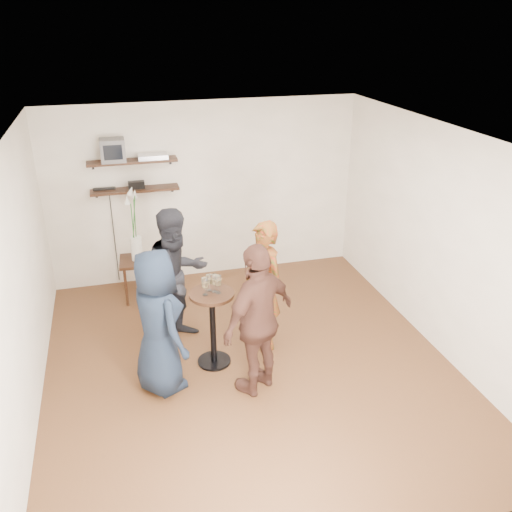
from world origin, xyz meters
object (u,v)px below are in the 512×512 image
at_px(drinks_table, 213,319).
at_px(person_dark, 177,277).
at_px(person_plaid, 263,286).
at_px(dvd_deck, 153,156).
at_px(radio, 136,185).
at_px(side_table, 138,266).
at_px(crt_monitor, 113,150).
at_px(person_brown, 259,320).
at_px(person_navy, 158,322).

relative_size(drinks_table, person_dark, 0.54).
bearing_deg(person_plaid, dvd_deck, -171.77).
xyz_separation_m(radio, drinks_table, (0.60, -2.23, -0.94)).
bearing_deg(side_table, dvd_deck, 50.76).
xyz_separation_m(dvd_deck, person_dark, (0.05, -1.61, -1.06)).
height_order(person_plaid, person_dark, person_dark).
bearing_deg(side_table, person_plaid, -49.96).
distance_m(crt_monitor, side_table, 1.59).
bearing_deg(dvd_deck, person_brown, -75.55).
bearing_deg(crt_monitor, person_dark, -70.62).
bearing_deg(person_navy, person_dark, -44.22).
height_order(dvd_deck, person_brown, dvd_deck).
distance_m(person_plaid, person_navy, 1.36).
relative_size(person_plaid, person_dark, 0.94).
height_order(crt_monitor, person_brown, crt_monitor).
bearing_deg(person_plaid, person_navy, -86.89).
distance_m(dvd_deck, person_brown, 3.07).
xyz_separation_m(radio, person_dark, (0.30, -1.61, -0.68)).
relative_size(drinks_table, person_navy, 0.57).
bearing_deg(person_dark, radio, 74.92).
distance_m(crt_monitor, person_plaid, 2.80).
bearing_deg(drinks_table, side_table, 111.02).
height_order(side_table, person_navy, person_navy).
xyz_separation_m(person_plaid, person_navy, (-1.27, -0.49, 0.00)).
xyz_separation_m(drinks_table, person_navy, (-0.62, -0.28, 0.21)).
xyz_separation_m(radio, person_plaid, (1.24, -2.02, -0.73)).
relative_size(radio, person_plaid, 0.14).
xyz_separation_m(side_table, drinks_table, (0.69, -1.80, 0.09)).
bearing_deg(person_brown, radio, -104.24).
bearing_deg(drinks_table, person_brown, -56.58).
bearing_deg(dvd_deck, drinks_table, -81.18).
height_order(radio, drinks_table, radio).
distance_m(side_table, person_brown, 2.62).
xyz_separation_m(dvd_deck, person_navy, (-0.27, -2.50, -1.10)).
bearing_deg(person_navy, radio, -24.66).
relative_size(side_table, drinks_table, 0.65).
bearing_deg(person_navy, person_brown, -130.37).
bearing_deg(person_dark, person_brown, -86.14).
xyz_separation_m(crt_monitor, drinks_table, (0.86, -2.23, -1.44)).
relative_size(radio, drinks_table, 0.24).
distance_m(person_dark, person_navy, 0.95).
height_order(dvd_deck, drinks_table, dvd_deck).
bearing_deg(dvd_deck, person_dark, -88.19).
distance_m(crt_monitor, person_navy, 2.80).
relative_size(dvd_deck, side_table, 0.68).
bearing_deg(dvd_deck, side_table, -129.24).
distance_m(drinks_table, person_brown, 0.72).
height_order(side_table, drinks_table, drinks_table).
xyz_separation_m(person_dark, person_brown, (0.67, -1.18, -0.01)).
relative_size(dvd_deck, person_plaid, 0.25).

